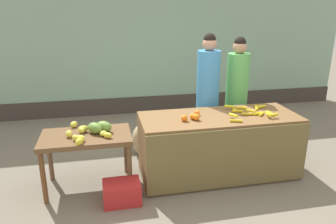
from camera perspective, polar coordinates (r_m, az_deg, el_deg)
The scene contains 11 objects.
ground_plane at distance 4.53m, azimuth 3.20°, elevation -11.30°, with size 24.00×24.00×0.00m, color #756B5B.
market_wall_back at distance 6.95m, azimuth -3.15°, elevation 12.18°, with size 8.79×0.23×3.06m.
fruit_stall_counter at distance 4.45m, azimuth 9.00°, elevation -5.91°, with size 2.12×0.85×0.85m.
side_table_wooden at distance 4.13m, azimuth -14.36°, elevation -5.20°, with size 1.11×0.65×0.72m.
banana_bunch_pile at distance 4.49m, azimuth 14.63°, elevation 0.08°, with size 0.75×0.59×0.07m.
orange_pile at distance 4.11m, azimuth 4.37°, elevation -0.79°, with size 0.31×0.27×0.09m.
mango_papaya_pile at distance 4.08m, azimuth -13.27°, elevation -3.07°, with size 0.59×0.74×0.14m.
vendor_woman_blue_shirt at distance 4.89m, azimuth 7.06°, elevation 2.92°, with size 0.34×0.34×1.88m.
vendor_woman_green_shirt at distance 5.16m, azimuth 12.12°, elevation 3.04°, with size 0.34×0.34×1.81m.
produce_crate at distance 3.96m, azimuth -8.23°, elevation -14.00°, with size 0.44×0.32×0.26m, color red.
produce_sack at distance 5.06m, azimuth -4.58°, elevation -4.88°, with size 0.36×0.30×0.50m, color tan.
Camera 1 is at (-1.05, -3.80, 2.23)m, focal length 34.15 mm.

